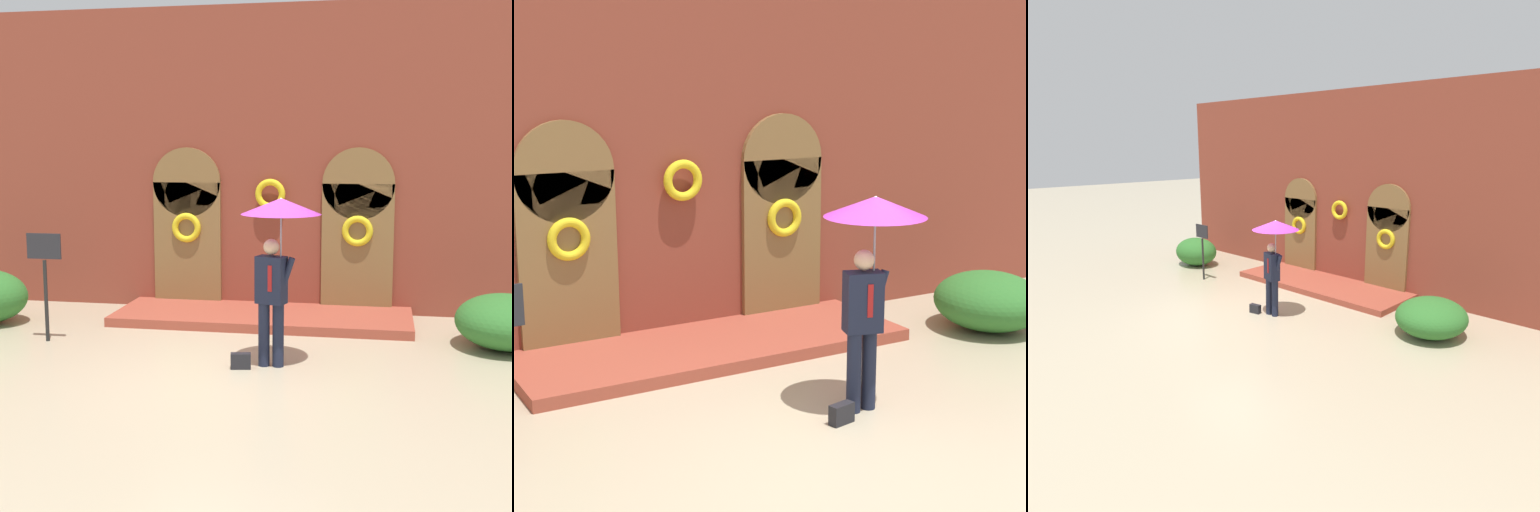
% 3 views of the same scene
% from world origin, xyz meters
% --- Properties ---
extents(ground_plane, '(80.00, 80.00, 0.00)m').
position_xyz_m(ground_plane, '(0.00, 0.00, 0.00)').
color(ground_plane, tan).
extents(building_facade, '(14.00, 2.30, 5.60)m').
position_xyz_m(building_facade, '(-0.00, 4.15, 2.68)').
color(building_facade, brown).
rests_on(building_facade, ground).
extents(person_with_umbrella, '(1.10, 1.10, 2.36)m').
position_xyz_m(person_with_umbrella, '(0.65, 0.48, 1.91)').
color(person_with_umbrella, '#191E33').
rests_on(person_with_umbrella, ground).
extents(handbag, '(0.30, 0.17, 0.22)m').
position_xyz_m(handbag, '(0.16, 0.28, 0.11)').
color(handbag, black).
rests_on(handbag, ground).
extents(sign_post, '(0.56, 0.06, 1.72)m').
position_xyz_m(sign_post, '(-3.14, 1.16, 1.16)').
color(sign_post, black).
rests_on(sign_post, ground).
extents(shrub_right, '(1.51, 1.65, 0.83)m').
position_xyz_m(shrub_right, '(3.93, 2.01, 0.41)').
color(shrub_right, '#2D6B28').
rests_on(shrub_right, ground).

